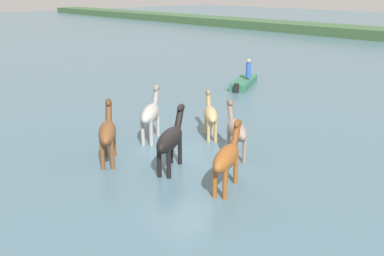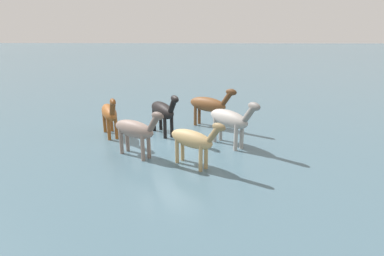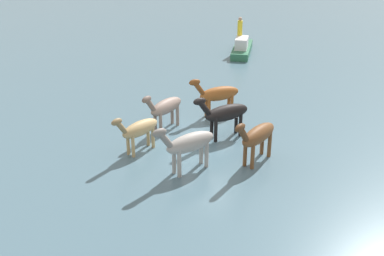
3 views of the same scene
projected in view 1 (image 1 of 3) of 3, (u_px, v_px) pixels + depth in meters
The scene contains 9 objects.
ground_plane at pixel (184, 158), 15.87m from camera, with size 199.37×199.37×0.00m, color #476675.
horse_dun_straggler at pixel (236, 129), 15.71m from camera, with size 2.23×1.73×1.91m.
horse_chestnut_trailing at pixel (211, 114), 17.76m from camera, with size 2.02×1.75×1.80m.
horse_lead at pixel (151, 113), 17.39m from camera, with size 1.97×2.33×2.06m.
horse_pinto_flank at pixel (108, 132), 15.20m from camera, with size 2.34×1.89×2.04m.
horse_dark_mare at pixel (171, 139), 14.52m from camera, with size 1.69×2.45×2.04m.
horse_mid_herd at pixel (227, 157), 13.09m from camera, with size 1.43×2.43×1.95m.
boat_tender_starboard at pixel (244, 84), 27.15m from camera, with size 2.54×3.73×0.71m.
person_watcher_seated at pixel (248, 69), 26.85m from camera, with size 0.32×0.32×1.19m.
Camera 1 is at (10.89, -9.89, 6.06)m, focal length 39.85 mm.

